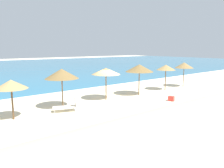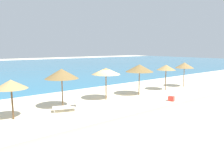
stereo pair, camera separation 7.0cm
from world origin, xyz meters
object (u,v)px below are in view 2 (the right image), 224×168
Objects in this scene: beach_umbrella_2 at (62,74)px; cooler_box at (171,99)px; beach_umbrella_4 at (139,68)px; lounge_chair_1 at (67,106)px; beach_umbrella_3 at (106,71)px; beach_umbrella_6 at (184,65)px; beach_umbrella_1 at (11,84)px; beach_umbrella_5 at (166,67)px.

beach_umbrella_2 reaches higher than cooler_box.
beach_umbrella_4 reaches higher than lounge_chair_1.
beach_umbrella_3 is (3.95, 0.10, -0.10)m from beach_umbrella_2.
beach_umbrella_6 is at bearing -66.39° from lounge_chair_1.
lounge_chair_1 is (3.32, -0.53, -1.73)m from beach_umbrella_1.
beach_umbrella_2 is 1.07× the size of beach_umbrella_3.
beach_umbrella_2 is 3.95m from beach_umbrella_3.
beach_umbrella_1 is 14.55m from beach_umbrella_5.
beach_umbrella_3 is 7.18m from beach_umbrella_5.
beach_umbrella_1 is 3.48m from beach_umbrella_2.
beach_umbrella_5 reaches higher than cooler_box.
beach_umbrella_3 is at bearing 1.41° from beach_umbrella_2.
cooler_box is at bearing -87.04° from lounge_chair_1.
beach_umbrella_4 is at bearing 179.68° from beach_umbrella_5.
beach_umbrella_1 is 0.86× the size of beach_umbrella_2.
beach_umbrella_1 is at bearing -179.93° from beach_umbrella_5.
beach_umbrella_3 reaches higher than beach_umbrella_1.
cooler_box is (11.20, -3.17, -1.93)m from beach_umbrella_1.
beach_umbrella_2 is at bearing -178.59° from beach_umbrella_3.
beach_umbrella_2 is 7.34m from beach_umbrella_4.
beach_umbrella_1 is at bearing 102.43° from lounge_chair_1.
cooler_box is (-6.52, -3.17, -2.18)m from beach_umbrella_6.
beach_umbrella_3 is 3.42m from beach_umbrella_4.
lounge_chair_1 is (-4.06, -1.04, -1.97)m from beach_umbrella_3.
beach_umbrella_5 is (14.55, 0.02, 0.18)m from beach_umbrella_1.
beach_umbrella_6 is 1.55× the size of lounge_chair_1.
beach_umbrella_2 is 1.62× the size of lounge_chair_1.
beach_umbrella_5 is 3.17m from beach_umbrella_6.
beach_umbrella_6 reaches higher than beach_umbrella_3.
beach_umbrella_4 reaches higher than beach_umbrella_5.
cooler_box is at bearing -43.93° from beach_umbrella_3.
beach_umbrella_1 is 11.80m from cooler_box.
lounge_chair_1 is at bearing -165.62° from beach_umbrella_3.
beach_umbrella_5 is 5.69× the size of cooler_box.
beach_umbrella_2 reaches higher than beach_umbrella_6.
beach_umbrella_5 is (11.11, -0.39, -0.15)m from beach_umbrella_2.
beach_umbrella_3 is at bearing 136.07° from cooler_box.
beach_umbrella_3 is 4.63m from lounge_chair_1.
beach_umbrella_5 is 0.96× the size of beach_umbrella_6.
beach_umbrella_4 is (7.34, -0.37, -0.00)m from beach_umbrella_2.
beach_umbrella_3 reaches higher than lounge_chair_1.
beach_umbrella_3 reaches higher than beach_umbrella_5.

